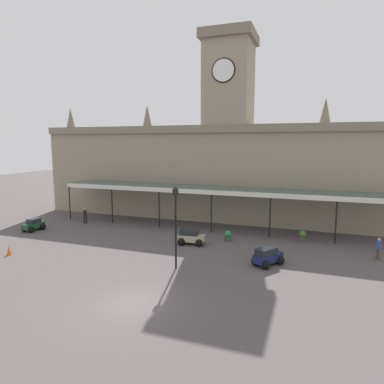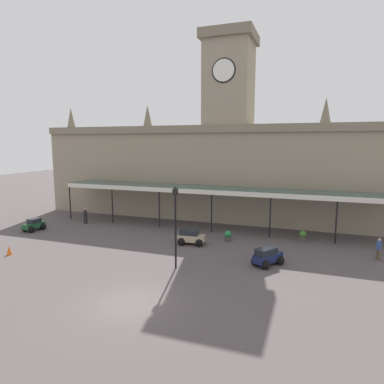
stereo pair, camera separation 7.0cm
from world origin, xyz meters
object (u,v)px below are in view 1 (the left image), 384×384
Objects in this scene: car_beige_estate at (191,238)px; victorian_lamppost at (176,219)px; planter_by_canopy at (303,236)px; car_navy_estate at (268,257)px; pedestrian_crossing_forecourt at (85,215)px; traffic_cone at (9,250)px; car_green_sedan at (34,226)px; planter_near_kerb at (228,236)px; pedestrian_near_entrance at (379,248)px.

victorian_lamppost reaches higher than car_beige_estate.
planter_by_canopy is (8.90, 4.10, -0.07)m from car_beige_estate.
car_navy_estate is (6.74, -2.80, 0.00)m from car_beige_estate.
car_beige_estate is at bearing 99.18° from victorian_lamppost.
pedestrian_crossing_forecourt is 0.29× the size of victorian_lamppost.
car_beige_estate reaches higher than traffic_cone.
car_green_sedan is 0.38× the size of victorian_lamppost.
pedestrian_crossing_forecourt is at bearing 175.25° from planter_near_kerb.
car_beige_estate is 0.41× the size of victorian_lamppost.
pedestrian_near_entrance is (30.36, 1.95, 0.41)m from car_green_sedan.
car_beige_estate reaches higher than planter_near_kerb.
pedestrian_near_entrance reaches higher than car_green_sedan.
planter_by_canopy is (2.16, 6.90, -0.07)m from car_navy_estate.
car_green_sedan is at bearing 120.96° from traffic_cone.
victorian_lamppost is at bearing -129.77° from planter_by_canopy.
car_green_sedan is 30.42m from pedestrian_near_entrance.
car_green_sedan is (-16.07, -0.94, -0.06)m from car_beige_estate.
traffic_cone is at bearing -59.04° from car_green_sedan.
planter_by_canopy is (8.01, 9.63, -2.98)m from victorian_lamppost.
traffic_cone is 0.74× the size of planter_near_kerb.
victorian_lamppost reaches higher than car_green_sedan.
traffic_cone is (-26.56, -8.29, -0.55)m from pedestrian_near_entrance.
car_green_sedan is 2.23× the size of planter_by_canopy.
planter_near_kerb is (2.74, 1.91, -0.07)m from car_beige_estate.
victorian_lamppost reaches higher than traffic_cone.
pedestrian_near_entrance is at bearing 26.85° from car_navy_estate.
pedestrian_crossing_forecourt is 10.56m from traffic_cone.
car_navy_estate is 2.53× the size of planter_by_canopy.
car_green_sedan reaches higher than traffic_cone.
planter_by_canopy is at bearing 24.70° from car_beige_estate.
victorian_lamppost reaches higher than planter_near_kerb.
pedestrian_near_entrance is (7.54, 3.82, 0.34)m from car_navy_estate.
car_beige_estate is at bearing -145.08° from planter_near_kerb.
victorian_lamppost is at bearing -155.00° from car_navy_estate.
car_beige_estate is 2.42× the size of planter_near_kerb.
pedestrian_near_entrance is at bearing -4.45° from planter_near_kerb.
traffic_cone is (0.89, -10.51, -0.55)m from pedestrian_crossing_forecourt.
car_green_sedan is at bearing 164.85° from victorian_lamppost.
pedestrian_crossing_forecourt is (2.91, 4.17, 0.41)m from car_green_sedan.
planter_by_canopy is (22.07, 0.86, -0.42)m from pedestrian_crossing_forecourt.
car_beige_estate is at bearing 157.44° from car_navy_estate.
car_beige_estate is 7.30m from car_navy_estate.
victorian_lamppost reaches higher than car_navy_estate.
car_navy_estate is 7.08m from victorian_lamppost.
pedestrian_crossing_forecourt reaches higher than car_beige_estate.
victorian_lamppost is at bearing -15.15° from car_green_sedan.
car_beige_estate is 3.34m from planter_near_kerb.
pedestrian_near_entrance is at bearing 17.33° from traffic_cone.
car_beige_estate is 13.56m from pedestrian_crossing_forecourt.
car_navy_estate is 8.46m from pedestrian_near_entrance.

